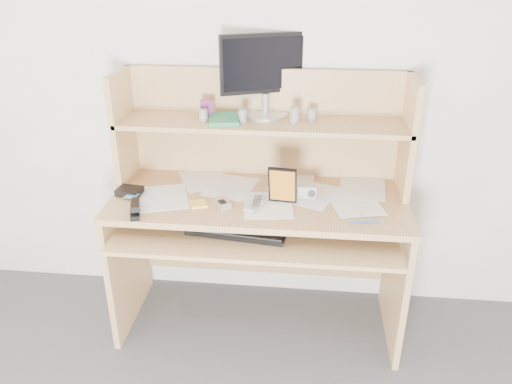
# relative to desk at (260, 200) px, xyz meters

# --- Properties ---
(back_wall) EXTENTS (3.60, 0.04, 2.50)m
(back_wall) POSITION_rel_desk_xyz_m (0.00, 0.24, 0.56)
(back_wall) COLOR white
(back_wall) RESTS_ON floor
(desk) EXTENTS (1.40, 0.70, 1.30)m
(desk) POSITION_rel_desk_xyz_m (0.00, 0.00, 0.00)
(desk) COLOR tan
(desk) RESTS_ON floor
(paper_clutter) EXTENTS (1.32, 0.54, 0.01)m
(paper_clutter) POSITION_rel_desk_xyz_m (0.00, -0.08, 0.06)
(paper_clutter) COLOR white
(paper_clutter) RESTS_ON desk
(keyboard) EXTENTS (0.47, 0.22, 0.03)m
(keyboard) POSITION_rel_desk_xyz_m (-0.08, -0.25, -0.03)
(keyboard) COLOR black
(keyboard) RESTS_ON desk
(tv_remote) EXTENTS (0.10, 0.17, 0.02)m
(tv_remote) POSITION_rel_desk_xyz_m (0.00, -0.18, 0.07)
(tv_remote) COLOR #9F9F9A
(tv_remote) RESTS_ON paper_clutter
(flip_phone) EXTENTS (0.09, 0.11, 0.02)m
(flip_phone) POSITION_rel_desk_xyz_m (-0.16, -0.19, 0.07)
(flip_phone) COLOR #B7B7B9
(flip_phone) RESTS_ON paper_clutter
(stapler) EXTENTS (0.08, 0.15, 0.05)m
(stapler) POSITION_rel_desk_xyz_m (-0.53, -0.30, 0.08)
(stapler) COLOR black
(stapler) RESTS_ON paper_clutter
(wallet) EXTENTS (0.12, 0.11, 0.03)m
(wallet) POSITION_rel_desk_xyz_m (-0.62, -0.12, 0.08)
(wallet) COLOR black
(wallet) RESTS_ON paper_clutter
(sticky_note_pad) EXTENTS (0.10, 0.10, 0.01)m
(sticky_note_pad) POSITION_rel_desk_xyz_m (-0.27, -0.19, 0.06)
(sticky_note_pad) COLOR #FFFE43
(sticky_note_pad) RESTS_ON desk
(digital_camera) EXTENTS (0.10, 0.04, 0.06)m
(digital_camera) POSITION_rel_desk_xyz_m (0.22, -0.07, 0.09)
(digital_camera) COLOR #B8B9BB
(digital_camera) RESTS_ON paper_clutter
(game_case) EXTENTS (0.13, 0.03, 0.18)m
(game_case) POSITION_rel_desk_xyz_m (0.12, -0.14, 0.15)
(game_case) COLOR black
(game_case) RESTS_ON paper_clutter
(blue_pen) EXTENTS (0.13, 0.03, 0.01)m
(blue_pen) POSITION_rel_desk_xyz_m (0.48, -0.29, 0.07)
(blue_pen) COLOR blue
(blue_pen) RESTS_ON paper_clutter
(card_box) EXTENTS (0.06, 0.04, 0.09)m
(card_box) POSITION_rel_desk_xyz_m (-0.27, 0.10, 0.43)
(card_box) COLOR maroon
(card_box) RESTS_ON desk
(shelf_book) EXTENTS (0.17, 0.22, 0.02)m
(shelf_book) POSITION_rel_desk_xyz_m (-0.18, 0.05, 0.40)
(shelf_book) COLOR #30793F
(shelf_book) RESTS_ON desk
(chip_stack_a) EXTENTS (0.05, 0.05, 0.06)m
(chip_stack_a) POSITION_rel_desk_xyz_m (-0.28, 0.04, 0.41)
(chip_stack_a) COLOR black
(chip_stack_a) RESTS_ON desk
(chip_stack_b) EXTENTS (0.04, 0.04, 0.06)m
(chip_stack_b) POSITION_rel_desk_xyz_m (-0.09, 0.03, 0.42)
(chip_stack_b) COLOR silver
(chip_stack_b) RESTS_ON desk
(chip_stack_c) EXTENTS (0.05, 0.05, 0.06)m
(chip_stack_c) POSITION_rel_desk_xyz_m (0.23, 0.11, 0.41)
(chip_stack_c) COLOR black
(chip_stack_c) RESTS_ON desk
(chip_stack_d) EXTENTS (0.05, 0.05, 0.08)m
(chip_stack_d) POSITION_rel_desk_xyz_m (0.15, 0.05, 0.43)
(chip_stack_d) COLOR white
(chip_stack_d) RESTS_ON desk
(monitor) EXTENTS (0.43, 0.24, 0.39)m
(monitor) POSITION_rel_desk_xyz_m (0.01, 0.18, 0.59)
(monitor) COLOR silver
(monitor) RESTS_ON desk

